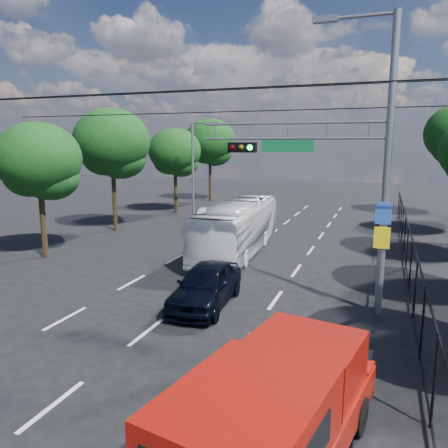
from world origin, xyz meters
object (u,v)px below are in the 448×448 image
at_px(red_pickup, 276,414).
at_px(white_van, 210,218).
at_px(navy_hatchback, 206,285).
at_px(signal_mast, 348,154).
at_px(white_bus, 238,228).

bearing_deg(red_pickup, white_van, 114.91).
bearing_deg(navy_hatchback, signal_mast, 12.65).
relative_size(navy_hatchback, white_van, 1.07).
height_order(signal_mast, red_pickup, signal_mast).
bearing_deg(white_van, navy_hatchback, -73.30).
distance_m(signal_mast, red_pickup, 9.22).
bearing_deg(white_bus, red_pickup, -72.57).
relative_size(signal_mast, white_bus, 0.99).
distance_m(navy_hatchback, white_van, 14.22).
bearing_deg(navy_hatchback, white_van, 107.76).
bearing_deg(white_bus, signal_mast, -50.32).
height_order(navy_hatchback, white_bus, white_bus).
xyz_separation_m(red_pickup, white_van, (-9.36, 20.16, -0.46)).
bearing_deg(white_bus, navy_hatchback, -83.37).
distance_m(signal_mast, white_bus, 9.32).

